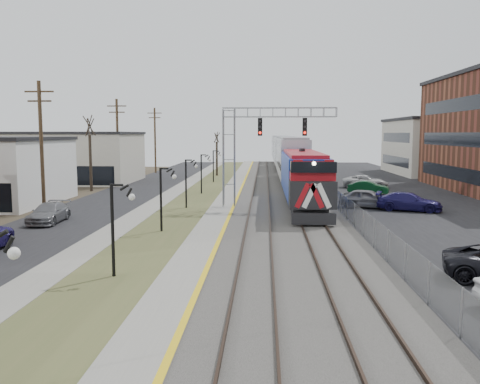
{
  "coord_description": "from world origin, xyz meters",
  "views": [
    {
      "loc": [
        2.37,
        -12.72,
        6.08
      ],
      "look_at": [
        0.91,
        17.41,
        2.6
      ],
      "focal_mm": 38.0,
      "sensor_mm": 36.0,
      "label": 1
    }
  ],
  "objects": [
    {
      "name": "ballast_bed",
      "position": [
        4.0,
        35.0,
        0.1
      ],
      "size": [
        8.0,
        120.0,
        0.2
      ],
      "primitive_type": "cube",
      "color": "#595651",
      "rests_on": "ground"
    },
    {
      "name": "sidewalk",
      "position": [
        -7.0,
        35.0,
        0.04
      ],
      "size": [
        2.0,
        120.0,
        0.08
      ],
      "primitive_type": "cube",
      "color": "gray",
      "rests_on": "ground"
    },
    {
      "name": "ground",
      "position": [
        0.0,
        0.0,
        0.0
      ],
      "size": [
        160.0,
        160.0,
        0.0
      ],
      "primitive_type": "plane",
      "color": "#473D2D",
      "rests_on": "ground"
    },
    {
      "name": "utility_poles",
      "position": [
        -14.5,
        25.0,
        5.0
      ],
      "size": [
        0.28,
        80.28,
        10.0
      ],
      "color": "#4C3823",
      "rests_on": "ground"
    },
    {
      "name": "car_lot_f",
      "position": [
        12.77,
        38.36,
        0.66
      ],
      "size": [
        4.21,
        2.51,
        1.31
      ],
      "primitive_type": "imported",
      "rotation": [
        0.0,
        0.0,
        1.27
      ],
      "color": "#0C3D1D",
      "rests_on": "ground"
    },
    {
      "name": "car_street_b",
      "position": [
        -12.3,
        20.75,
        0.66
      ],
      "size": [
        2.06,
        4.66,
        1.33
      ],
      "primitive_type": "imported",
      "rotation": [
        0.0,
        0.0,
        0.04
      ],
      "color": "slate",
      "rests_on": "ground"
    },
    {
      "name": "car_lot_g",
      "position": [
        13.65,
        44.4,
        0.7
      ],
      "size": [
        5.36,
        3.11,
        1.41
      ],
      "primitive_type": "imported",
      "rotation": [
        0.0,
        0.0,
        1.41
      ],
      "color": "silver",
      "rests_on": "ground"
    },
    {
      "name": "signal_gantry",
      "position": [
        1.22,
        27.99,
        5.59
      ],
      "size": [
        9.0,
        1.07,
        8.15
      ],
      "color": "gray",
      "rests_on": "ground"
    },
    {
      "name": "track_near",
      "position": [
        2.0,
        35.0,
        0.28
      ],
      "size": [
        1.58,
        120.0,
        0.15
      ],
      "color": "#2D2119",
      "rests_on": "ballast_bed"
    },
    {
      "name": "lampposts",
      "position": [
        -4.0,
        18.29,
        2.0
      ],
      "size": [
        0.14,
        62.14,
        4.0
      ],
      "color": "black",
      "rests_on": "ground"
    },
    {
      "name": "car_lot_d",
      "position": [
        13.73,
        27.39,
        0.72
      ],
      "size": [
        5.36,
        3.47,
        1.44
      ],
      "primitive_type": "imported",
      "rotation": [
        0.0,
        0.0,
        1.25
      ],
      "color": "navy",
      "rests_on": "ground"
    },
    {
      "name": "track_far",
      "position": [
        5.5,
        35.0,
        0.28
      ],
      "size": [
        1.58,
        120.0,
        0.15
      ],
      "color": "#2D2119",
      "rests_on": "ballast_bed"
    },
    {
      "name": "platform_edge",
      "position": [
        -0.12,
        35.0,
        0.24
      ],
      "size": [
        0.24,
        120.0,
        0.01
      ],
      "primitive_type": "cube",
      "color": "gold",
      "rests_on": "platform"
    },
    {
      "name": "bare_trees",
      "position": [
        -12.66,
        38.91,
        2.7
      ],
      "size": [
        12.3,
        42.3,
        5.95
      ],
      "color": "#382D23",
      "rests_on": "ground"
    },
    {
      "name": "platform",
      "position": [
        -1.0,
        35.0,
        0.12
      ],
      "size": [
        2.0,
        120.0,
        0.24
      ],
      "primitive_type": "cube",
      "color": "gray",
      "rests_on": "ground"
    },
    {
      "name": "car_lot_e",
      "position": [
        10.8,
        28.8,
        0.77
      ],
      "size": [
        4.87,
        3.34,
        1.54
      ],
      "primitive_type": "imported",
      "rotation": [
        0.0,
        0.0,
        1.2
      ],
      "color": "slate",
      "rests_on": "ground"
    },
    {
      "name": "parking_lot",
      "position": [
        16.0,
        35.0,
        0.02
      ],
      "size": [
        16.0,
        120.0,
        0.04
      ],
      "primitive_type": "cube",
      "color": "black",
      "rests_on": "ground"
    },
    {
      "name": "grass_median",
      "position": [
        -4.0,
        35.0,
        0.03
      ],
      "size": [
        4.0,
        120.0,
        0.06
      ],
      "primitive_type": "cube",
      "color": "#4A522B",
      "rests_on": "ground"
    },
    {
      "name": "train",
      "position": [
        5.5,
        63.69,
        2.92
      ],
      "size": [
        3.0,
        85.85,
        5.33
      ],
      "color": "#122E96",
      "rests_on": "ground"
    },
    {
      "name": "fence",
      "position": [
        8.2,
        35.0,
        0.8
      ],
      "size": [
        0.04,
        120.0,
        1.6
      ],
      "primitive_type": "cube",
      "color": "gray",
      "rests_on": "ground"
    },
    {
      "name": "street_west",
      "position": [
        -11.5,
        35.0,
        0.02
      ],
      "size": [
        7.0,
        120.0,
        0.04
      ],
      "primitive_type": "cube",
      "color": "black",
      "rests_on": "ground"
    }
  ]
}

